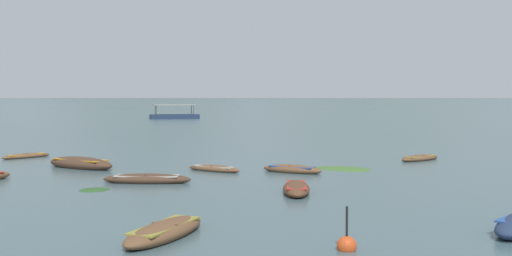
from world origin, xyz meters
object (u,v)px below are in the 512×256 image
(rowboat_9, at_px, (423,158))
(rowboat_12, at_px, (216,169))
(mooring_buoy, at_px, (349,246))
(ferry_1, at_px, (177,116))
(rowboat_11, at_px, (299,189))
(rowboat_8, at_px, (167,231))
(rowboat_6, at_px, (83,163))
(rowboat_1, at_px, (295,169))
(rowboat_10, at_px, (29,156))
(rowboat_0, at_px, (150,179))

(rowboat_9, relative_size, rowboat_12, 1.03)
(rowboat_12, bearing_deg, mooring_buoy, -73.87)
(ferry_1, bearing_deg, rowboat_11, -78.44)
(rowboat_9, bearing_deg, rowboat_8, -122.94)
(rowboat_9, distance_m, ferry_1, 66.44)
(rowboat_6, relative_size, rowboat_11, 1.37)
(rowboat_6, xyz_separation_m, rowboat_8, (6.80, -15.09, -0.06))
(rowboat_1, height_order, rowboat_10, rowboat_1)
(rowboat_11, distance_m, rowboat_12, 7.55)
(rowboat_9, bearing_deg, rowboat_12, -157.34)
(rowboat_0, distance_m, rowboat_11, 6.87)
(rowboat_9, xyz_separation_m, ferry_1, (-23.17, 62.27, 0.31))
(rowboat_0, xyz_separation_m, rowboat_9, (14.43, 8.87, -0.03))
(rowboat_1, xyz_separation_m, rowboat_9, (7.87, 5.44, -0.02))
(rowboat_8, bearing_deg, rowboat_10, 120.06)
(mooring_buoy, bearing_deg, rowboat_8, 164.44)
(rowboat_10, bearing_deg, rowboat_0, -47.82)
(mooring_buoy, bearing_deg, ferry_1, 100.83)
(rowboat_1, relative_size, rowboat_12, 1.06)
(rowboat_8, bearing_deg, rowboat_6, 114.25)
(rowboat_9, xyz_separation_m, rowboat_10, (-23.76, 1.43, -0.02))
(rowboat_1, xyz_separation_m, rowboat_11, (-0.21, -6.05, 0.01))
(rowboat_9, distance_m, rowboat_12, 12.77)
(rowboat_1, bearing_deg, ferry_1, 102.73)
(rowboat_6, height_order, rowboat_8, rowboat_6)
(rowboat_6, relative_size, rowboat_8, 1.21)
(rowboat_0, bearing_deg, rowboat_1, 27.62)
(rowboat_10, bearing_deg, rowboat_6, -46.08)
(rowboat_6, distance_m, rowboat_11, 13.40)
(rowboat_0, xyz_separation_m, rowboat_11, (6.35, -2.62, 0.00))
(rowboat_10, distance_m, rowboat_11, 20.32)
(rowboat_1, relative_size, rowboat_8, 0.86)
(rowboat_12, bearing_deg, ferry_1, 99.61)
(rowboat_1, xyz_separation_m, mooring_buoy, (0.45, -14.56, -0.04))
(rowboat_10, xyz_separation_m, rowboat_12, (11.98, -6.35, 0.01))
(rowboat_12, distance_m, mooring_buoy, 15.70)
(rowboat_6, bearing_deg, rowboat_9, 10.79)
(rowboat_8, relative_size, ferry_1, 0.44)
(rowboat_0, relative_size, rowboat_12, 1.30)
(mooring_buoy, bearing_deg, rowboat_11, 94.39)
(mooring_buoy, bearing_deg, rowboat_10, 127.31)
(rowboat_11, distance_m, mooring_buoy, 8.54)
(rowboat_1, bearing_deg, rowboat_8, -107.74)
(rowboat_12, relative_size, mooring_buoy, 2.44)
(rowboat_9, relative_size, ferry_1, 0.37)
(rowboat_10, height_order, rowboat_11, rowboat_11)
(rowboat_1, distance_m, ferry_1, 69.42)
(mooring_buoy, bearing_deg, rowboat_0, 122.17)
(rowboat_0, bearing_deg, ferry_1, 97.00)
(rowboat_0, bearing_deg, mooring_buoy, -57.83)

